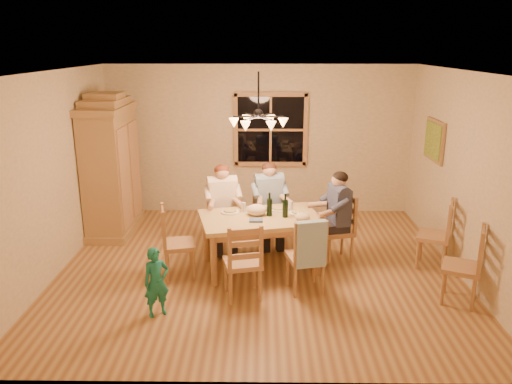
{
  "coord_description": "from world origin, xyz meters",
  "views": [
    {
      "loc": [
        0.05,
        -6.46,
        3.03
      ],
      "look_at": [
        -0.03,
        0.1,
        1.08
      ],
      "focal_mm": 35.0,
      "sensor_mm": 36.0,
      "label": 1
    }
  ],
  "objects_px": {
    "armoire": "(112,170)",
    "adult_woman": "(222,197)",
    "chair_spare_back": "(432,246)",
    "wine_bottle_a": "(269,204)",
    "wine_bottle_b": "(285,206)",
    "adult_slate_man": "(338,205)",
    "child": "(156,282)",
    "chair_far_right": "(269,227)",
    "chair_near_right": "(305,268)",
    "dining_table": "(260,224)",
    "chair_end_right": "(336,241)",
    "chair_spare_front": "(460,279)",
    "chair_far_left": "(223,231)",
    "chair_near_left": "(243,274)",
    "chair_end_left": "(179,255)",
    "adult_plaid_man": "(269,194)",
    "chandelier": "(258,121)"
  },
  "relations": [
    {
      "from": "wine_bottle_a",
      "to": "wine_bottle_b",
      "type": "bearing_deg",
      "value": -13.38
    },
    {
      "from": "chandelier",
      "to": "chair_near_left",
      "type": "distance_m",
      "value": 1.97
    },
    {
      "from": "adult_slate_man",
      "to": "child",
      "type": "bearing_deg",
      "value": 110.9
    },
    {
      "from": "chandelier",
      "to": "adult_plaid_man",
      "type": "bearing_deg",
      "value": 79.0
    },
    {
      "from": "chair_end_left",
      "to": "chandelier",
      "type": "bearing_deg",
      "value": 90.37
    },
    {
      "from": "chair_end_right",
      "to": "chair_spare_back",
      "type": "bearing_deg",
      "value": -111.41
    },
    {
      "from": "chair_far_left",
      "to": "chair_near_left",
      "type": "bearing_deg",
      "value": 90.0
    },
    {
      "from": "chandelier",
      "to": "chair_spare_back",
      "type": "distance_m",
      "value": 3.03
    },
    {
      "from": "adult_slate_man",
      "to": "chair_far_right",
      "type": "bearing_deg",
      "value": 46.64
    },
    {
      "from": "chair_near_left",
      "to": "wine_bottle_b",
      "type": "distance_m",
      "value": 1.17
    },
    {
      "from": "adult_woman",
      "to": "chair_spare_back",
      "type": "xyz_separation_m",
      "value": [
        2.99,
        -0.58,
        -0.54
      ]
    },
    {
      "from": "armoire",
      "to": "chair_spare_back",
      "type": "bearing_deg",
      "value": -15.8
    },
    {
      "from": "chair_far_left",
      "to": "adult_plaid_man",
      "type": "relative_size",
      "value": 1.13
    },
    {
      "from": "chair_far_right",
      "to": "chair_near_right",
      "type": "xyz_separation_m",
      "value": [
        0.44,
        -1.47,
        0.0
      ]
    },
    {
      "from": "chair_far_right",
      "to": "adult_woman",
      "type": "height_order",
      "value": "adult_woman"
    },
    {
      "from": "wine_bottle_b",
      "to": "chandelier",
      "type": "bearing_deg",
      "value": 178.09
    },
    {
      "from": "dining_table",
      "to": "chair_far_right",
      "type": "height_order",
      "value": "chair_far_right"
    },
    {
      "from": "chair_far_left",
      "to": "adult_slate_man",
      "type": "bearing_deg",
      "value": 153.43
    },
    {
      "from": "chair_end_right",
      "to": "adult_woman",
      "type": "height_order",
      "value": "adult_woman"
    },
    {
      "from": "adult_woman",
      "to": "chair_spare_front",
      "type": "xyz_separation_m",
      "value": [
        2.99,
        -1.59,
        -0.54
      ]
    },
    {
      "from": "chair_far_right",
      "to": "chair_far_left",
      "type": "bearing_deg",
      "value": 0.0
    },
    {
      "from": "dining_table",
      "to": "adult_woman",
      "type": "bearing_deg",
      "value": 131.3
    },
    {
      "from": "chair_end_left",
      "to": "adult_plaid_man",
      "type": "xyz_separation_m",
      "value": [
        1.22,
        1.08,
        0.54
      ]
    },
    {
      "from": "chair_end_right",
      "to": "adult_plaid_man",
      "type": "xyz_separation_m",
      "value": [
        -0.97,
        0.56,
        0.54
      ]
    },
    {
      "from": "chair_end_right",
      "to": "wine_bottle_b",
      "type": "xyz_separation_m",
      "value": [
        -0.76,
        -0.27,
        0.62
      ]
    },
    {
      "from": "dining_table",
      "to": "chair_near_left",
      "type": "xyz_separation_m",
      "value": [
        -0.22,
        -0.84,
        -0.35
      ]
    },
    {
      "from": "chair_far_right",
      "to": "chair_near_right",
      "type": "distance_m",
      "value": 1.53
    },
    {
      "from": "dining_table",
      "to": "chair_end_left",
      "type": "relative_size",
      "value": 1.82
    },
    {
      "from": "chair_spare_back",
      "to": "chair_end_right",
      "type": "bearing_deg",
      "value": 105.91
    },
    {
      "from": "chair_far_right",
      "to": "adult_woman",
      "type": "xyz_separation_m",
      "value": [
        -0.7,
        -0.17,
        0.54
      ]
    },
    {
      "from": "armoire",
      "to": "adult_woman",
      "type": "xyz_separation_m",
      "value": [
        1.88,
        -0.8,
        -0.22
      ]
    },
    {
      "from": "chair_end_right",
      "to": "wine_bottle_b",
      "type": "bearing_deg",
      "value": 96.42
    },
    {
      "from": "dining_table",
      "to": "adult_slate_man",
      "type": "height_order",
      "value": "adult_slate_man"
    },
    {
      "from": "wine_bottle_b",
      "to": "child",
      "type": "relative_size",
      "value": 0.4
    },
    {
      "from": "armoire",
      "to": "chair_spare_front",
      "type": "height_order",
      "value": "armoire"
    },
    {
      "from": "wine_bottle_a",
      "to": "chair_spare_front",
      "type": "relative_size",
      "value": 0.33
    },
    {
      "from": "dining_table",
      "to": "child",
      "type": "distance_m",
      "value": 1.77
    },
    {
      "from": "chair_near_right",
      "to": "chair_spare_back",
      "type": "distance_m",
      "value": 1.99
    },
    {
      "from": "chair_near_right",
      "to": "chair_spare_back",
      "type": "height_order",
      "value": "same"
    },
    {
      "from": "chair_spare_front",
      "to": "chair_spare_back",
      "type": "distance_m",
      "value": 1.01
    },
    {
      "from": "chandelier",
      "to": "chair_far_left",
      "type": "xyz_separation_m",
      "value": [
        -0.54,
        0.65,
        -1.77
      ]
    },
    {
      "from": "chair_end_right",
      "to": "chair_spare_back",
      "type": "distance_m",
      "value": 1.34
    },
    {
      "from": "chair_spare_back",
      "to": "wine_bottle_a",
      "type": "bearing_deg",
      "value": 114.8
    },
    {
      "from": "wine_bottle_a",
      "to": "wine_bottle_b",
      "type": "xyz_separation_m",
      "value": [
        0.21,
        -0.05,
        0.0
      ]
    },
    {
      "from": "chair_near_left",
      "to": "dining_table",
      "type": "bearing_deg",
      "value": 62.1
    },
    {
      "from": "wine_bottle_a",
      "to": "child",
      "type": "xyz_separation_m",
      "value": [
        -1.31,
        -1.33,
        -0.51
      ]
    },
    {
      "from": "chair_end_right",
      "to": "adult_slate_man",
      "type": "bearing_deg",
      "value": -0.0
    },
    {
      "from": "chair_near_right",
      "to": "chair_end_left",
      "type": "bearing_deg",
      "value": 153.43
    },
    {
      "from": "adult_plaid_man",
      "to": "armoire",
      "type": "bearing_deg",
      "value": -27.24
    },
    {
      "from": "adult_woman",
      "to": "chair_spare_front",
      "type": "relative_size",
      "value": 0.88
    }
  ]
}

